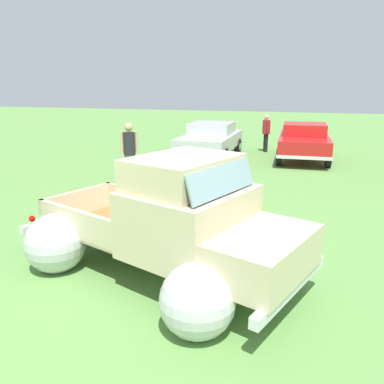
{
  "coord_description": "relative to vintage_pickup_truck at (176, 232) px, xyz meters",
  "views": [
    {
      "loc": [
        2.24,
        -5.21,
        2.87
      ],
      "look_at": [
        0.0,
        1.82,
        0.83
      ],
      "focal_mm": 36.08,
      "sensor_mm": 36.0,
      "label": 1
    }
  ],
  "objects": [
    {
      "name": "spectator_0",
      "position": [
        -3.31,
        5.12,
        0.3
      ],
      "size": [
        0.5,
        0.46,
        1.83
      ],
      "rotation": [
        0.0,
        0.0,
        2.1
      ],
      "color": "gray",
      "rests_on": "ground"
    },
    {
      "name": "spectator_2",
      "position": [
        -0.21,
        12.35,
        0.18
      ],
      "size": [
        0.45,
        0.52,
        1.65
      ],
      "rotation": [
        0.0,
        0.0,
        0.41
      ],
      "color": "black",
      "rests_on": "ground"
    },
    {
      "name": "ground_plane",
      "position": [
        -0.37,
        0.13,
        -0.76
      ],
      "size": [
        80.0,
        80.0,
        0.0
      ],
      "primitive_type": "plane",
      "color": "#609347"
    },
    {
      "name": "lane_cone_0",
      "position": [
        -3.32,
        2.11,
        -0.45
      ],
      "size": [
        0.36,
        0.36,
        0.63
      ],
      "color": "black",
      "rests_on": "ground"
    },
    {
      "name": "show_car_0",
      "position": [
        -2.14,
        10.06,
        0.03
      ],
      "size": [
        2.01,
        4.31,
        1.43
      ],
      "rotation": [
        0.0,
        0.0,
        -1.56
      ],
      "color": "black",
      "rests_on": "ground"
    },
    {
      "name": "vintage_pickup_truck",
      "position": [
        0.0,
        0.0,
        0.0
      ],
      "size": [
        5.0,
        3.84,
        1.96
      ],
      "rotation": [
        0.0,
        0.0,
        -0.34
      ],
      "color": "black",
      "rests_on": "ground"
    },
    {
      "name": "show_car_1",
      "position": [
        1.47,
        10.81,
        0.03
      ],
      "size": [
        2.12,
        4.25,
        1.43
      ],
      "rotation": [
        0.0,
        0.0,
        -1.52
      ],
      "color": "black",
      "rests_on": "ground"
    }
  ]
}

